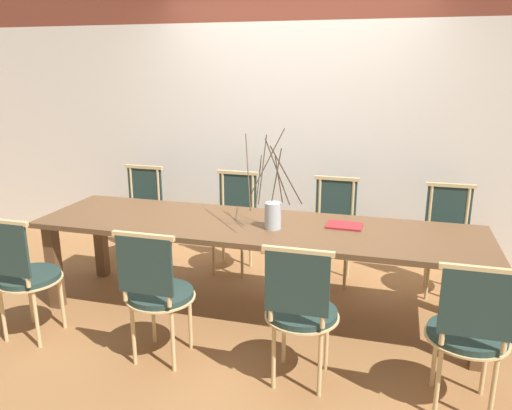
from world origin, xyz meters
TOP-DOWN VIEW (x-y plane):
  - ground_plane at (0.00, 0.00)m, footprint 16.00×16.00m
  - wall_rear at (0.00, 1.33)m, footprint 12.00×0.06m
  - dining_table at (0.00, 0.00)m, footprint 3.33×0.87m
  - chair_near_leftend at (-1.43, -0.79)m, footprint 0.45×0.45m
  - chair_near_left at (-0.43, -0.79)m, footprint 0.45×0.45m
  - chair_near_center at (0.49, -0.79)m, footprint 0.45×0.45m
  - chair_near_right at (1.41, -0.79)m, footprint 0.45×0.45m
  - chair_far_leftend at (-1.41, 0.79)m, footprint 0.45×0.45m
  - chair_far_left at (-0.44, 0.79)m, footprint 0.45×0.45m
  - chair_far_center at (0.48, 0.79)m, footprint 0.45×0.45m
  - chair_far_right at (1.43, 0.79)m, footprint 0.45×0.45m
  - vase_centerpiece at (0.14, -0.06)m, footprint 0.45×0.44m
  - book_stack at (0.64, 0.13)m, footprint 0.26×0.19m

SIDE VIEW (x-z plane):
  - ground_plane at x=0.00m, z-range 0.00..0.00m
  - chair_near_leftend at x=-1.43m, z-range 0.04..0.96m
  - chair_near_left at x=-0.43m, z-range 0.04..0.96m
  - chair_near_center at x=0.49m, z-range 0.04..0.96m
  - chair_near_right at x=1.41m, z-range 0.04..0.96m
  - chair_far_leftend at x=-1.41m, z-range 0.04..0.96m
  - chair_far_left at x=-0.44m, z-range 0.04..0.96m
  - chair_far_center at x=0.48m, z-range 0.04..0.96m
  - chair_far_right at x=1.43m, z-range 0.04..0.96m
  - dining_table at x=0.00m, z-range 0.28..1.01m
  - book_stack at x=0.64m, z-range 0.73..0.74m
  - vase_centerpiece at x=0.14m, z-range 0.50..1.20m
  - wall_rear at x=0.00m, z-range 0.00..3.20m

